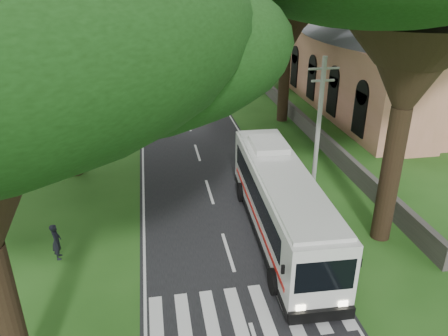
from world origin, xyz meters
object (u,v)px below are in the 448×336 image
church (388,55)px  distant_car_b (146,47)px  coach_bus (281,202)px  pedestrian (56,241)px  distant_car_c (169,42)px  pole_near (318,130)px  pole_mid (240,59)px  pole_far (209,31)px

church → distant_car_b: church is taller
coach_bus → pedestrian: (-10.28, -0.03, -1.02)m
church → coach_bus: church is taller
church → distant_car_c: bearing=114.1°
distant_car_b → pedestrian: pedestrian is taller
pole_near → distant_car_b: size_ratio=2.14×
church → pedestrian: church is taller
pole_mid → distant_car_c: 34.21m
distant_car_b → distant_car_c: (3.80, 3.10, 0.13)m
pole_far → distant_car_b: (-8.50, 10.61, -3.53)m
pedestrian → pole_near: bearing=-83.4°
coach_bus → distant_car_b: bearing=98.2°
pole_mid → coach_bus: size_ratio=0.67×
coach_bus → distant_car_b: coach_bus is taller
coach_bus → pedestrian: 10.33m
pole_far → pedestrian: size_ratio=4.63×
coach_bus → pedestrian: coach_bus is taller
distant_car_c → pedestrian: 57.41m
pole_near → distant_car_b: (-8.50, 50.61, -3.53)m
pedestrian → pole_mid: bearing=-36.2°
church → pole_far: bearing=116.8°
pole_mid → distant_car_c: size_ratio=1.55×
pole_mid → distant_car_b: size_ratio=2.14×
pole_far → distant_car_b: size_ratio=2.14×
church → pole_near: church is taller
distant_car_c → pedestrian: pedestrian is taller
pole_far → distant_car_b: pole_far is taller
pole_mid → pole_far: bearing=90.0°
distant_car_c → coach_bus: bearing=93.7°
pole_far → distant_car_c: bearing=108.9°
church → coach_bus: (-15.16, -18.60, -3.03)m
distant_car_b → pole_near: bearing=-86.8°
pole_far → distant_car_c: 14.89m
pole_mid → distant_car_c: bearing=97.9°
distant_car_c → church: bearing=115.9°
pole_near → pole_mid: (0.00, 20.00, 0.00)m
pole_near → pedestrian: bearing=-166.7°
pole_far → coach_bus: 43.20m
pole_far → distant_car_b: 14.05m
pole_near → pole_mid: bearing=90.0°
coach_bus → distant_car_b: size_ratio=3.19×
coach_bus → distant_car_b: (-5.70, 53.67, -1.23)m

